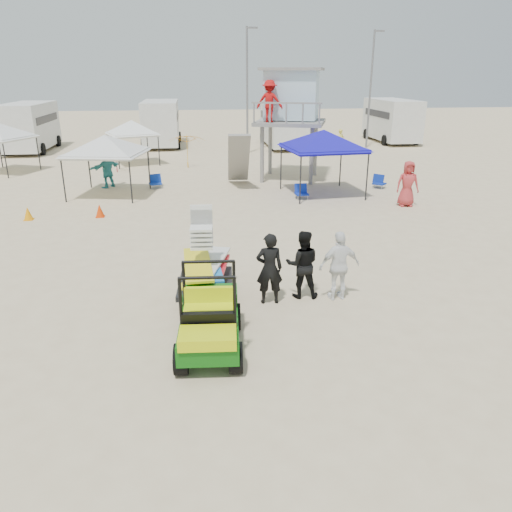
{
  "coord_description": "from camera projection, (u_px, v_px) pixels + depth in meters",
  "views": [
    {
      "loc": [
        -0.86,
        -7.55,
        5.22
      ],
      "look_at": [
        0.5,
        3.0,
        1.3
      ],
      "focal_mm": 35.0,
      "sensor_mm": 36.0,
      "label": 1
    }
  ],
  "objects": [
    {
      "name": "surf_trailer",
      "position": [
        205.0,
        268.0,
        11.86
      ],
      "size": [
        1.4,
        2.4,
        2.08
      ],
      "color": "black",
      "rests_on": "ground"
    },
    {
      "name": "canopy_white_a",
      "position": [
        105.0,
        138.0,
        21.76
      ],
      "size": [
        3.58,
        3.58,
        3.07
      ],
      "color": "black",
      "rests_on": "ground"
    },
    {
      "name": "beach_chair_a",
      "position": [
        155.0,
        181.0,
        23.94
      ],
      "size": [
        0.67,
        0.73,
        0.64
      ],
      "color": "#0E2F9B",
      "rests_on": "ground"
    },
    {
      "name": "umbrella_a",
      "position": [
        116.0,
        158.0,
        27.52
      ],
      "size": [
        2.03,
        2.05,
        1.56
      ],
      "primitive_type": "imported",
      "rotation": [
        0.0,
        0.0,
        -0.21
      ],
      "color": "#AB1223",
      "rests_on": "ground"
    },
    {
      "name": "rv_far_right",
      "position": [
        392.0,
        119.0,
        39.41
      ],
      "size": [
        2.64,
        6.6,
        3.25
      ],
      "color": "silver",
      "rests_on": "ground"
    },
    {
      "name": "ground",
      "position": [
        250.0,
        383.0,
        8.93
      ],
      "size": [
        140.0,
        140.0,
        0.0
      ],
      "primitive_type": "plane",
      "color": "beige",
      "rests_on": "ground"
    },
    {
      "name": "beach_chair_c",
      "position": [
        379.0,
        181.0,
        23.94
      ],
      "size": [
        0.74,
        0.86,
        0.64
      ],
      "color": "navy",
      "rests_on": "ground"
    },
    {
      "name": "rv_mid_left",
      "position": [
        161.0,
        121.0,
        37.26
      ],
      "size": [
        2.65,
        6.5,
        3.25
      ],
      "color": "silver",
      "rests_on": "ground"
    },
    {
      "name": "rv_mid_right",
      "position": [
        283.0,
        122.0,
        36.94
      ],
      "size": [
        2.64,
        7.0,
        3.25
      ],
      "color": "silver",
      "rests_on": "ground"
    },
    {
      "name": "man_right",
      "position": [
        339.0,
        266.0,
        11.96
      ],
      "size": [
        1.05,
        0.53,
        1.72
      ],
      "primitive_type": "imported",
      "rotation": [
        0.0,
        0.0,
        3.26
      ],
      "color": "white",
      "rests_on": "ground"
    },
    {
      "name": "cone_far",
      "position": [
        28.0,
        213.0,
        18.71
      ],
      "size": [
        0.34,
        0.34,
        0.5
      ],
      "primitive_type": "cone",
      "color": "orange",
      "rests_on": "ground"
    },
    {
      "name": "beach_chair_b",
      "position": [
        301.0,
        191.0,
        21.89
      ],
      "size": [
        0.55,
        0.59,
        0.64
      ],
      "color": "#0E28A0",
      "rests_on": "ground"
    },
    {
      "name": "light_pole_right",
      "position": [
        370.0,
        91.0,
        35.51
      ],
      "size": [
        0.14,
        0.14,
        8.0
      ],
      "primitive_type": "cylinder",
      "color": "slate",
      "rests_on": "ground"
    },
    {
      "name": "canopy_white_c",
      "position": [
        131.0,
        123.0,
        29.36
      ],
      "size": [
        3.27,
        3.27,
        2.99
      ],
      "color": "black",
      "rests_on": "ground"
    },
    {
      "name": "rv_far_left",
      "position": [
        29.0,
        125.0,
        34.78
      ],
      "size": [
        2.64,
        6.8,
        3.25
      ],
      "color": "silver",
      "rests_on": "ground"
    },
    {
      "name": "distant_beachgoers",
      "position": [
        232.0,
        168.0,
        23.96
      ],
      "size": [
        15.29,
        15.0,
        1.86
      ],
      "color": "teal",
      "rests_on": "ground"
    },
    {
      "name": "light_pole_left",
      "position": [
        247.0,
        92.0,
        33.03
      ],
      "size": [
        0.14,
        0.14,
        8.0
      ],
      "primitive_type": "cylinder",
      "color": "slate",
      "rests_on": "ground"
    },
    {
      "name": "man_left",
      "position": [
        269.0,
        269.0,
        11.75
      ],
      "size": [
        0.65,
        0.43,
        1.75
      ],
      "primitive_type": "imported",
      "rotation": [
        0.0,
        0.0,
        3.12
      ],
      "color": "black",
      "rests_on": "ground"
    },
    {
      "name": "umbrella_b",
      "position": [
        188.0,
        151.0,
        28.72
      ],
      "size": [
        2.52,
        2.55,
        1.92
      ],
      "primitive_type": "imported",
      "rotation": [
        0.0,
        0.0,
        0.22
      ],
      "color": "#F8A816",
      "rests_on": "ground"
    },
    {
      "name": "cone_near",
      "position": [
        100.0,
        211.0,
        19.09
      ],
      "size": [
        0.34,
        0.34,
        0.5
      ],
      "primitive_type": "cone",
      "color": "#E43907",
      "rests_on": "ground"
    },
    {
      "name": "utility_cart",
      "position": [
        208.0,
        314.0,
        9.7
      ],
      "size": [
        1.29,
        2.35,
        1.73
      ],
      "color": "#0D560D",
      "rests_on": "ground"
    },
    {
      "name": "canopy_blue",
      "position": [
        324.0,
        133.0,
        21.79
      ],
      "size": [
        3.44,
        3.44,
        3.28
      ],
      "color": "black",
      "rests_on": "ground"
    },
    {
      "name": "lifeguard_tower",
      "position": [
        288.0,
        99.0,
        24.83
      ],
      "size": [
        4.21,
        4.21,
        5.33
      ],
      "color": "gray",
      "rests_on": "ground"
    },
    {
      "name": "man_mid",
      "position": [
        302.0,
        264.0,
        12.1
      ],
      "size": [
        0.91,
        0.76,
        1.69
      ],
      "primitive_type": "imported",
      "rotation": [
        0.0,
        0.0,
        2.99
      ],
      "color": "black",
      "rests_on": "ground"
    }
  ]
}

